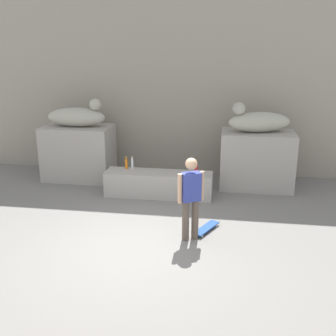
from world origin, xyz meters
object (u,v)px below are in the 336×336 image
bottle_clear (132,163)px  skater (191,195)px  statue_reclining_right (258,121)px  statue_reclining_left (78,116)px  skateboard (206,228)px  bottle_red (196,168)px  bottle_orange (126,164)px

bottle_clear → skater: bearing=-54.9°
statue_reclining_right → skater: bearing=53.6°
statue_reclining_left → bottle_clear: 2.15m
statue_reclining_right → skateboard: size_ratio=2.09×
statue_reclining_left → bottle_red: bearing=-17.5°
statue_reclining_right → bottle_red: bearing=19.0°
statue_reclining_right → bottle_clear: statue_reclining_right is taller
skateboard → bottle_orange: size_ratio=2.58×
bottle_red → statue_reclining_left: bearing=164.2°
statue_reclining_left → bottle_orange: 2.04m
skater → bottle_clear: bearing=-83.6°
skateboard → bottle_red: 2.09m
skater → bottle_red: size_ratio=5.51×
bottle_red → skateboard: bearing=-78.8°
skateboard → bottle_clear: bearing=-109.4°
skateboard → statue_reclining_left: bearing=-101.8°
skater → bottle_orange: bearing=-81.2°
bottle_clear → statue_reclining_right: bearing=14.7°
bottle_red → bottle_clear: bearing=175.9°
skateboard → bottle_orange: (-2.18, 2.05, 0.69)m
statue_reclining_right → skateboard: bearing=55.7°
statue_reclining_left → bottle_clear: size_ratio=4.89×
skateboard → bottle_red: (-0.38, 1.94, 0.68)m
statue_reclining_left → bottle_red: 3.63m
bottle_clear → bottle_orange: 0.15m
statue_reclining_right → bottle_clear: 3.39m
statue_reclining_right → skater: (-1.40, -3.28, -0.86)m
statue_reclining_right → statue_reclining_left: bearing=-13.4°
skater → bottle_red: skater is taller
statue_reclining_left → bottle_clear: (1.70, -0.83, -1.03)m
statue_reclining_right → bottle_orange: size_ratio=5.38×
statue_reclining_right → bottle_orange: 3.54m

